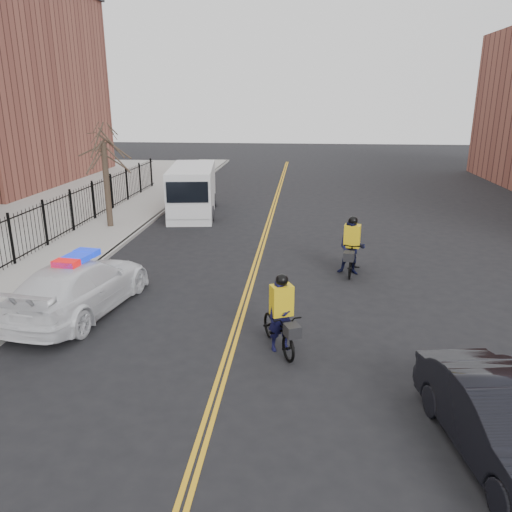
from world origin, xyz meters
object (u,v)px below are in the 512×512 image
Objects in this scene: cargo_van at (192,191)px; cyclist_near at (281,324)px; police_cruiser at (80,286)px; dark_sedan at (503,424)px; cyclist_far at (351,251)px.

cargo_van is 16.03m from cyclist_near.
cyclist_near reaches higher than police_cruiser.
police_cruiser is at bearing 141.70° from dark_sedan.
dark_sedan is 5.44m from cyclist_near.
cyclist_near is at bearing 127.69° from dark_sedan.
dark_sedan is 2.01× the size of cyclist_near.
cyclist_near reaches higher than dark_sedan.
cargo_van is 2.97× the size of cyclist_near.
dark_sedan is at bearing -66.72° from cyclist_near.
cyclist_far is at bearing 90.78° from dark_sedan.
police_cruiser is 0.90× the size of cargo_van.
cyclist_far reaches higher than dark_sedan.
cyclist_far reaches higher than police_cruiser.
police_cruiser reaches higher than dark_sedan.
dark_sedan is (10.02, -5.47, -0.09)m from police_cruiser.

